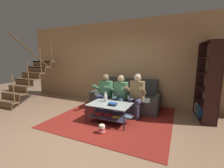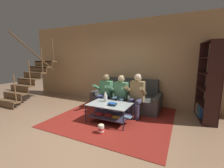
% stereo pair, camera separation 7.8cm
% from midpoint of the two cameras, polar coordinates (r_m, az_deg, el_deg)
% --- Properties ---
extents(ground, '(16.80, 16.80, 0.00)m').
position_cam_midpoint_polar(ground, '(3.65, -10.16, -16.49)').
color(ground, '#9C7759').
extents(back_partition, '(8.40, 0.12, 2.90)m').
position_cam_midpoint_polar(back_partition, '(5.46, 4.86, 8.06)').
color(back_partition, tan).
rests_on(back_partition, ground).
extents(staircase_run, '(0.98, 1.90, 2.43)m').
position_cam_midpoint_polar(staircase_run, '(6.37, -28.85, 1.98)').
color(staircase_run, brown).
rests_on(staircase_run, ground).
extents(couch, '(2.17, 0.99, 0.92)m').
position_cam_midpoint_polar(couch, '(5.01, 6.01, -5.60)').
color(couch, '#3F403F').
rests_on(couch, ground).
extents(person_seated_left, '(0.50, 0.58, 1.12)m').
position_cam_midpoint_polar(person_seated_left, '(4.60, -2.35, -2.77)').
color(person_seated_left, navy).
rests_on(person_seated_left, ground).
extents(person_seated_middle, '(0.50, 0.58, 1.12)m').
position_cam_midpoint_polar(person_seated_middle, '(4.39, 3.45, -3.41)').
color(person_seated_middle, '#324659').
rests_on(person_seated_middle, ground).
extents(person_seated_right, '(0.50, 0.58, 1.18)m').
position_cam_midpoint_polar(person_seated_right, '(4.23, 9.80, -3.64)').
color(person_seated_right, '#3C3B56').
rests_on(person_seated_right, ground).
extents(coffee_table, '(1.10, 0.68, 0.47)m').
position_cam_midpoint_polar(coffee_table, '(3.86, -0.28, -9.95)').
color(coffee_table, '#B7C0C0').
rests_on(coffee_table, ground).
extents(area_rug, '(3.00, 3.22, 0.01)m').
position_cam_midpoint_polar(area_rug, '(4.40, 2.54, -11.56)').
color(area_rug, maroon).
rests_on(area_rug, ground).
extents(vase, '(0.10, 0.10, 0.25)m').
position_cam_midpoint_polar(vase, '(3.99, -1.97, -5.02)').
color(vase, silver).
rests_on(vase, coffee_table).
extents(book_stack, '(0.22, 0.20, 0.07)m').
position_cam_midpoint_polar(book_stack, '(3.68, 0.71, -7.65)').
color(book_stack, '#25202C').
rests_on(book_stack, coffee_table).
extents(bookshelf, '(0.46, 1.07, 2.02)m').
position_cam_midpoint_polar(bookshelf, '(4.69, 33.34, -1.62)').
color(bookshelf, black).
rests_on(bookshelf, ground).
extents(popcorn_tub, '(0.14, 0.14, 0.21)m').
position_cam_midpoint_polar(popcorn_tub, '(3.37, -3.53, -16.64)').
color(popcorn_tub, red).
rests_on(popcorn_tub, ground).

